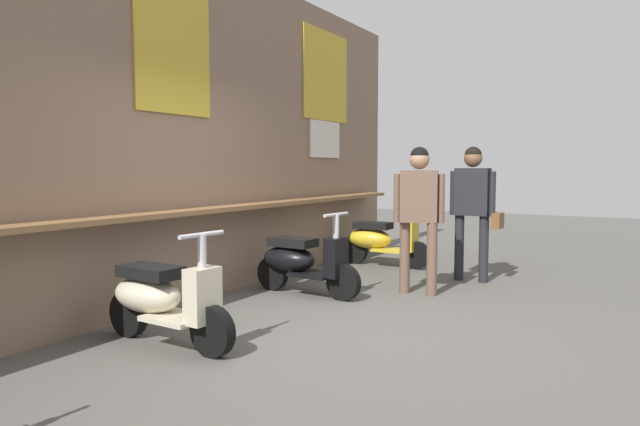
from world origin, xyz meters
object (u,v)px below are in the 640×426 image
shopper_with_handbag (473,199)px  shopper_browsing (419,203)px  scooter_cream (161,298)px  scooter_yellow (380,240)px  scooter_black (301,261)px

shopper_with_handbag → shopper_browsing: 1.14m
scooter_cream → shopper_browsing: 3.19m
shopper_with_handbag → shopper_browsing: (-1.08, 0.34, -0.01)m
scooter_yellow → scooter_cream: bearing=-89.2°
scooter_cream → shopper_with_handbag: size_ratio=0.81×
scooter_black → scooter_yellow: bearing=94.5°
scooter_yellow → shopper_with_handbag: size_ratio=0.81×
scooter_cream → shopper_with_handbag: shopper_with_handbag is taller
scooter_black → shopper_browsing: shopper_browsing is taller
scooter_cream → scooter_yellow: bearing=94.1°
scooter_black → shopper_with_handbag: size_ratio=0.81×
scooter_cream → shopper_with_handbag: bearing=73.2°
scooter_cream → scooter_black: (2.22, -0.00, 0.00)m
scooter_black → scooter_yellow: (2.26, 0.00, 0.00)m
scooter_yellow → shopper_browsing: 2.10m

